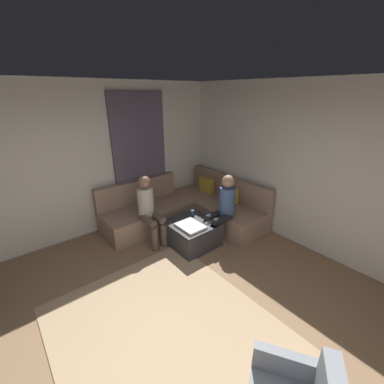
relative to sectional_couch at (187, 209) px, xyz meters
name	(u,v)px	position (x,y,z in m)	size (l,w,h in m)	color
ground_plane	(170,354)	(2.08, -1.88, -0.33)	(6.00, 6.00, 0.10)	#8C6B4C
wall_back	(326,172)	(2.08, 1.06, 1.07)	(6.00, 0.12, 2.70)	silver
wall_left	(68,165)	(-0.86, -1.88, 1.07)	(0.12, 6.00, 2.70)	silver
curtain_panel	(140,159)	(-0.76, -0.58, 0.97)	(0.06, 1.10, 2.50)	#595166
area_rug	(167,331)	(1.88, -1.78, -0.27)	(2.60, 2.20, 0.01)	tan
sectional_couch	(187,209)	(0.00, 0.00, 0.00)	(2.10, 2.55, 0.87)	#9E7F6B
ottoman	(192,233)	(0.71, -0.45, -0.07)	(0.76, 0.76, 0.42)	#333338
folded_blanket	(191,226)	(0.81, -0.57, 0.16)	(0.44, 0.36, 0.04)	white
coffee_mug	(192,213)	(0.49, -0.27, 0.19)	(0.08, 0.08, 0.10)	#334C72
game_remote	(209,222)	(0.89, -0.23, 0.15)	(0.05, 0.15, 0.02)	white
person_on_couch_back	(223,206)	(0.93, 0.06, 0.38)	(0.30, 0.60, 1.20)	black
person_on_couch_side	(149,207)	(0.15, -0.96, 0.38)	(0.60, 0.30, 1.20)	brown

